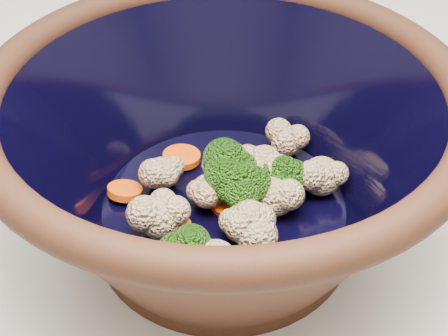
{
  "coord_description": "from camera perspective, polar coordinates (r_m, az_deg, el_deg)",
  "views": [
    {
      "loc": [
        -0.06,
        -0.48,
        1.28
      ],
      "look_at": [
        -0.04,
        -0.11,
        0.97
      ],
      "focal_mm": 50.0,
      "sensor_mm": 36.0,
      "label": 1
    }
  ],
  "objects": [
    {
      "name": "mixing_bowl",
      "position": [
        0.47,
        0.0,
        1.39
      ],
      "size": [
        0.37,
        0.37,
        0.15
      ],
      "rotation": [
        0.0,
        0.0,
        -0.11
      ],
      "color": "black",
      "rests_on": "counter"
    },
    {
      "name": "vegetable_pile",
      "position": [
        0.48,
        1.03,
        -2.27
      ],
      "size": [
        0.19,
        0.17,
        0.06
      ],
      "color": "#608442",
      "rests_on": "mixing_bowl"
    }
  ]
}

